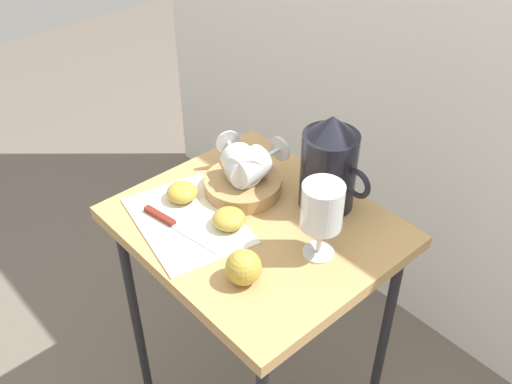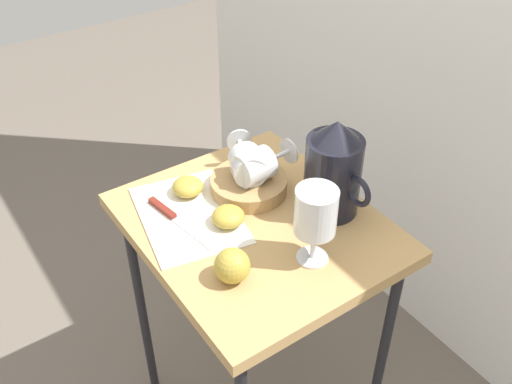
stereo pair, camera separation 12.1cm
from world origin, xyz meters
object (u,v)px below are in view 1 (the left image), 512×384
at_px(pitcher, 329,170).
at_px(apple_half_left, 182,192).
at_px(wine_glass_upright, 322,210).
at_px(wine_glass_tipped_near, 250,166).
at_px(knife, 171,223).
at_px(apple_half_right, 229,219).
at_px(table, 256,247).
at_px(apple_whole, 243,267).
at_px(wine_glass_tipped_far, 241,164).
at_px(basket_tray, 243,185).

bearing_deg(pitcher, apple_half_left, -133.75).
xyz_separation_m(pitcher, wine_glass_upright, (0.10, -0.13, 0.02)).
distance_m(wine_glass_tipped_near, knife, 0.21).
distance_m(pitcher, apple_half_right, 0.24).
bearing_deg(table, apple_half_left, -156.05).
height_order(apple_half_left, apple_whole, apple_whole).
bearing_deg(knife, wine_glass_tipped_far, 87.99).
xyz_separation_m(pitcher, apple_half_left, (-0.22, -0.23, -0.07)).
bearing_deg(apple_whole, basket_tray, 139.42).
relative_size(wine_glass_tipped_far, knife, 0.72).
bearing_deg(basket_tray, apple_half_right, -54.22).
height_order(apple_half_right, knife, apple_half_right).
xyz_separation_m(wine_glass_upright, wine_glass_tipped_near, (-0.24, 0.03, -0.04)).
xyz_separation_m(apple_half_left, apple_whole, (0.28, -0.06, 0.01)).
relative_size(table, wine_glass_tipped_far, 4.69).
distance_m(apple_whole, knife, 0.22).
xyz_separation_m(wine_glass_tipped_near, wine_glass_tipped_far, (-0.02, -0.01, -0.00)).
relative_size(wine_glass_tipped_near, apple_half_right, 2.08).
xyz_separation_m(wine_glass_upright, apple_half_left, (-0.32, -0.10, -0.09)).
xyz_separation_m(apple_half_right, apple_whole, (0.14, -0.08, 0.01)).
bearing_deg(basket_tray, knife, -93.60).
distance_m(basket_tray, apple_whole, 0.28).
distance_m(apple_half_left, apple_whole, 0.28).
distance_m(apple_half_left, knife, 0.09).
distance_m(table, basket_tray, 0.14).
height_order(basket_tray, knife, basket_tray).
bearing_deg(wine_glass_upright, knife, -147.23).
bearing_deg(wine_glass_upright, apple_half_left, -162.51).
bearing_deg(wine_glass_tipped_near, apple_whole, -43.98).
xyz_separation_m(table, apple_half_left, (-0.16, -0.07, 0.10)).
xyz_separation_m(table, knife, (-0.11, -0.14, 0.08)).
bearing_deg(wine_glass_upright, apple_half_right, -155.57).
xyz_separation_m(wine_glass_tipped_near, knife, (-0.02, -0.20, -0.06)).
bearing_deg(wine_glass_tipped_far, apple_half_left, -116.45).
bearing_deg(knife, apple_half_left, 127.11).
xyz_separation_m(table, wine_glass_upright, (0.16, 0.03, 0.19)).
bearing_deg(table, wine_glass_tipped_near, 145.55).
relative_size(wine_glass_upright, apple_half_right, 2.42).
height_order(pitcher, knife, pitcher).
bearing_deg(wine_glass_tipped_near, table, -34.45).
xyz_separation_m(pitcher, apple_half_right, (-0.08, -0.21, -0.07)).
bearing_deg(table, apple_half_right, -114.57).
bearing_deg(wine_glass_tipped_near, knife, -96.95).
distance_m(wine_glass_upright, wine_glass_tipped_far, 0.26).
xyz_separation_m(basket_tray, pitcher, (0.15, 0.11, 0.07)).
bearing_deg(knife, wine_glass_tipped_near, 83.05).
xyz_separation_m(wine_glass_tipped_far, apple_half_right, (0.08, -0.10, -0.05)).
height_order(basket_tray, pitcher, pitcher).
bearing_deg(wine_glass_tipped_far, basket_tray, -0.27).
bearing_deg(wine_glass_tipped_near, pitcher, 34.73).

